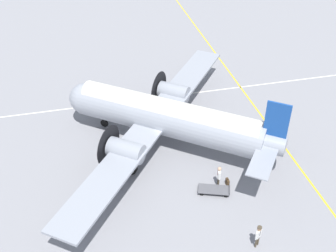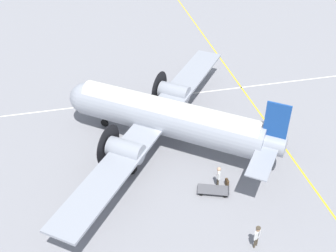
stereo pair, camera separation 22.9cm
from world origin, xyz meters
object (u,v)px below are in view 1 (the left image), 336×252
Objects in this scene: passenger_boarding at (219,175)px; traffic_cone at (64,218)px; airliner_main at (163,116)px; suitcase_near_door at (227,182)px; crew_foreground at (258,234)px; baggage_cart at (214,190)px.

traffic_cone is at bearing 107.85° from passenger_boarding.
airliner_main reaches higher than suitcase_near_door.
passenger_boarding is 3.04× the size of traffic_cone.
crew_foreground is (-11.76, -3.43, -1.54)m from airliner_main.
crew_foreground reaches higher than traffic_cone.
traffic_cone is (-0.70, 11.88, -0.02)m from suitcase_near_door.
crew_foreground reaches higher than suitcase_near_door.
suitcase_near_door reaches higher than traffic_cone.
baggage_cart is (-0.60, 0.51, -0.82)m from passenger_boarding.
suitcase_near_door is (-0.11, -0.67, -0.81)m from passenger_boarding.
airliner_main is 7.44m from suitcase_near_door.
suitcase_near_door is at bearing -86.62° from traffic_cone.
crew_foreground is at bearing -112.61° from traffic_cone.
airliner_main reaches higher than passenger_boarding.
baggage_cart is at bearing -111.79° from crew_foreground.
crew_foreground is at bearing -160.26° from passenger_boarding.
crew_foreground is at bearing 179.34° from suitcase_near_door.
passenger_boarding is (-6.03, -2.82, -1.54)m from airliner_main.
suitcase_near_door is at bearing -85.93° from passenger_boarding.
airliner_main is 12.86× the size of crew_foreground.
baggage_cart is at bearing 153.64° from passenger_boarding.
traffic_cone is at bearing 93.38° from suitcase_near_door.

